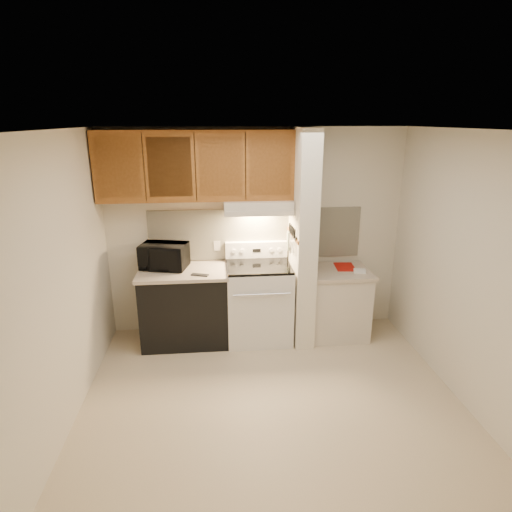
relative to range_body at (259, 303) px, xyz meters
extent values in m
plane|color=#C9B593|center=(0.00, -1.16, -0.46)|extent=(3.60, 3.60, 0.00)
plane|color=white|center=(0.00, -1.16, 2.04)|extent=(3.60, 3.60, 0.00)
cube|color=beige|center=(0.00, 0.34, 0.79)|extent=(3.60, 2.50, 0.02)
cube|color=beige|center=(-1.80, -1.16, 0.79)|extent=(0.02, 3.00, 2.50)
cube|color=beige|center=(1.80, -1.16, 0.79)|extent=(0.02, 3.00, 2.50)
cube|color=beige|center=(0.00, 0.33, 0.78)|extent=(2.60, 0.02, 0.63)
cube|color=silver|center=(0.00, 0.00, 0.00)|extent=(0.76, 0.65, 0.92)
cube|color=black|center=(0.00, -0.32, 0.04)|extent=(0.50, 0.01, 0.30)
cylinder|color=silver|center=(0.00, -0.35, 0.26)|extent=(0.65, 0.02, 0.02)
cube|color=black|center=(0.00, 0.00, 0.48)|extent=(0.74, 0.64, 0.03)
cube|color=silver|center=(0.00, 0.28, 0.59)|extent=(0.76, 0.08, 0.20)
cube|color=black|center=(0.00, 0.24, 0.59)|extent=(0.10, 0.01, 0.04)
cylinder|color=silver|center=(-0.28, 0.24, 0.59)|extent=(0.05, 0.02, 0.05)
cylinder|color=silver|center=(-0.18, 0.24, 0.59)|extent=(0.05, 0.02, 0.05)
cylinder|color=silver|center=(0.18, 0.24, 0.59)|extent=(0.05, 0.02, 0.05)
cylinder|color=silver|center=(0.28, 0.24, 0.59)|extent=(0.05, 0.02, 0.05)
cube|color=black|center=(-0.88, 0.01, -0.03)|extent=(1.00, 0.63, 0.87)
cube|color=#BBAA94|center=(-0.88, 0.01, 0.43)|extent=(1.04, 0.67, 0.04)
cube|color=black|center=(-0.68, -0.19, 0.46)|extent=(0.21, 0.12, 0.01)
cylinder|color=#2B5C5B|center=(-1.23, 0.23, 0.50)|extent=(0.09, 0.09, 0.10)
cube|color=beige|center=(-0.48, 0.32, 0.64)|extent=(0.08, 0.01, 0.12)
imported|color=black|center=(-1.10, 0.11, 0.60)|extent=(0.59, 0.46, 0.29)
cube|color=beige|center=(0.51, -0.01, 0.79)|extent=(0.22, 0.70, 2.50)
cube|color=brown|center=(0.39, -0.01, 0.84)|extent=(0.01, 0.70, 0.04)
cube|color=black|center=(0.39, -0.06, 0.86)|extent=(0.02, 0.42, 0.04)
cube|color=silver|center=(0.38, -0.20, 0.76)|extent=(0.01, 0.03, 0.16)
cylinder|color=black|center=(0.38, -0.21, 0.91)|extent=(0.02, 0.02, 0.10)
cube|color=silver|center=(0.38, -0.13, 0.75)|extent=(0.01, 0.04, 0.18)
cylinder|color=black|center=(0.38, -0.13, 0.91)|extent=(0.02, 0.02, 0.10)
cube|color=silver|center=(0.38, -0.04, 0.74)|extent=(0.01, 0.04, 0.20)
cylinder|color=black|center=(0.38, -0.06, 0.91)|extent=(0.02, 0.02, 0.10)
cube|color=silver|center=(0.38, 0.04, 0.76)|extent=(0.01, 0.04, 0.16)
cylinder|color=black|center=(0.38, 0.02, 0.91)|extent=(0.02, 0.02, 0.10)
cube|color=silver|center=(0.38, 0.10, 0.75)|extent=(0.01, 0.04, 0.18)
cylinder|color=black|center=(0.38, 0.10, 0.91)|extent=(0.02, 0.02, 0.10)
cube|color=slate|center=(0.38, 0.17, 0.72)|extent=(0.03, 0.10, 0.23)
cube|color=beige|center=(0.97, -0.01, -0.06)|extent=(0.70, 0.60, 0.81)
cube|color=#BBAA94|center=(0.97, -0.01, 0.37)|extent=(0.74, 0.64, 0.04)
cube|color=#AE130A|center=(1.07, 0.09, 0.40)|extent=(0.25, 0.33, 0.01)
cube|color=white|center=(1.19, -0.11, 0.41)|extent=(0.15, 0.12, 0.04)
cube|color=beige|center=(0.00, 0.12, 1.17)|extent=(0.78, 0.44, 0.15)
cube|color=beige|center=(0.00, -0.08, 1.12)|extent=(0.78, 0.04, 0.06)
cube|color=brown|center=(-0.69, 0.17, 1.62)|extent=(2.18, 0.33, 0.77)
cube|color=brown|center=(-1.51, 0.01, 1.62)|extent=(0.46, 0.01, 0.63)
cube|color=black|center=(-1.23, 0.01, 1.62)|extent=(0.01, 0.01, 0.73)
cube|color=brown|center=(-0.96, 0.01, 1.62)|extent=(0.46, 0.01, 0.63)
cube|color=black|center=(-0.69, 0.01, 1.62)|extent=(0.01, 0.01, 0.73)
cube|color=brown|center=(-0.42, 0.01, 1.62)|extent=(0.46, 0.01, 0.63)
cube|color=black|center=(-0.14, 0.01, 1.62)|extent=(0.01, 0.01, 0.73)
cube|color=brown|center=(0.13, 0.01, 1.62)|extent=(0.46, 0.01, 0.63)
camera|label=1|loc=(-0.49, -4.72, 2.12)|focal=30.00mm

